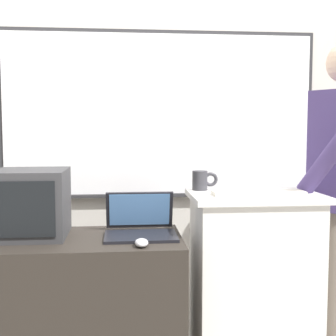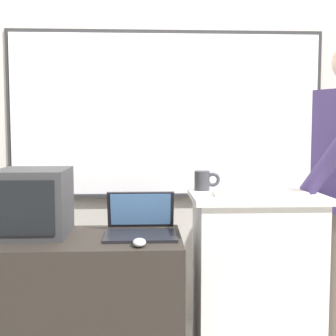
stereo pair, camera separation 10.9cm
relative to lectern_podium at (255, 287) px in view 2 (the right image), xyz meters
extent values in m
cube|color=beige|center=(-0.46, 0.83, 0.99)|extent=(6.40, 0.12, 2.96)
cube|color=#2D2D30|center=(-0.43, 0.76, 0.90)|extent=(2.04, 0.02, 1.08)
cube|color=white|center=(-0.43, 0.76, 0.90)|extent=(1.99, 0.02, 1.03)
cube|color=#2D2D30|center=(-0.43, 0.74, 0.37)|extent=(1.79, 0.04, 0.02)
cube|color=silver|center=(0.00, 0.00, -0.02)|extent=(0.61, 0.41, 0.94)
cube|color=silver|center=(0.00, 0.00, 0.47)|extent=(0.66, 0.44, 0.03)
cube|color=#28231E|center=(-0.85, -0.08, -0.10)|extent=(0.92, 0.54, 0.78)
cylinder|color=brown|center=(0.46, 0.11, -0.06)|extent=(0.13, 0.13, 0.86)
cube|color=black|center=(-0.59, -0.10, 0.30)|extent=(0.35, 0.25, 0.01)
cube|color=black|center=(-0.59, 0.06, 0.40)|extent=(0.34, 0.07, 0.19)
cube|color=#598CCC|center=(-0.59, 0.05, 0.40)|extent=(0.30, 0.06, 0.17)
cube|color=beige|center=(0.00, -0.06, 0.49)|extent=(0.46, 0.12, 0.02)
ellipsoid|color=#BCBCC1|center=(-0.59, -0.27, 0.31)|extent=(0.06, 0.10, 0.03)
cube|color=#333335|center=(-1.11, -0.01, 0.45)|extent=(0.34, 0.36, 0.32)
cube|color=black|center=(-1.11, -0.20, 0.45)|extent=(0.28, 0.01, 0.25)
cylinder|color=#333338|center=(-0.26, 0.15, 0.53)|extent=(0.08, 0.08, 0.10)
torus|color=#333338|center=(-0.20, 0.15, 0.54)|extent=(0.08, 0.02, 0.08)
camera|label=1|loc=(-0.67, -2.30, 0.81)|focal=50.00mm
camera|label=2|loc=(-0.56, -2.31, 0.81)|focal=50.00mm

